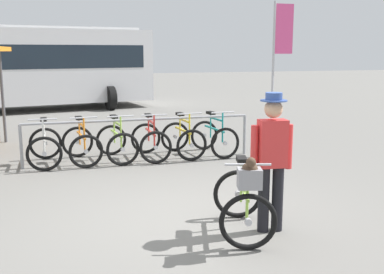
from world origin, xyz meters
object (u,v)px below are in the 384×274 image
object	(u,v)px
racked_bike_white	(45,147)
racked_bike_yellow	(183,139)
person_with_featured_bike	(272,157)
banner_flag	(279,50)
bus_distant	(13,64)
racked_bike_red	(151,141)
featured_bicycle	(244,198)
racked_bike_lime	(117,143)
racked_bike_orange	(82,145)
racked_bike_teal	(214,137)

from	to	relation	value
racked_bike_white	racked_bike_yellow	distance (m)	2.80
person_with_featured_bike	racked_bike_yellow	bearing A→B (deg)	88.95
banner_flag	bus_distant	bearing A→B (deg)	121.79
racked_bike_red	racked_bike_yellow	size ratio (longest dim) A/B	0.96
featured_bicycle	banner_flag	size ratio (longest dim) A/B	0.39
racked_bike_lime	racked_bike_yellow	xyz separation A→B (m)	(1.40, -0.02, 0.00)
racked_bike_white	racked_bike_lime	bearing A→B (deg)	-0.64
racked_bike_yellow	person_with_featured_bike	bearing A→B (deg)	-91.05
person_with_featured_bike	racked_bike_orange	bearing A→B (deg)	115.09
racked_bike_red	bus_distant	world-z (taller)	bus_distant
person_with_featured_bike	bus_distant	distance (m)	13.83
racked_bike_red	person_with_featured_bike	distance (m)	4.38
racked_bike_red	featured_bicycle	size ratio (longest dim) A/B	0.89
racked_bike_red	banner_flag	distance (m)	3.26
person_with_featured_bike	bus_distant	bearing A→B (deg)	106.26
racked_bike_yellow	banner_flag	bearing A→B (deg)	-14.93
racked_bike_teal	featured_bicycle	world-z (taller)	featured_bicycle
person_with_featured_bike	bus_distant	world-z (taller)	bus_distant
racked_bike_yellow	banner_flag	xyz separation A→B (m)	(1.93, -0.51, 1.86)
racked_bike_lime	banner_flag	world-z (taller)	banner_flag
racked_bike_orange	bus_distant	distance (m)	9.23
bus_distant	banner_flag	distance (m)	11.16
racked_bike_teal	banner_flag	size ratio (longest dim) A/B	0.36
racked_bike_orange	racked_bike_yellow	world-z (taller)	same
racked_bike_white	featured_bicycle	world-z (taller)	featured_bicycle
racked_bike_orange	bus_distant	xyz separation A→B (m)	(-1.84, 8.94, 1.37)
racked_bike_teal	bus_distant	bearing A→B (deg)	117.37
racked_bike_lime	featured_bicycle	xyz separation A→B (m)	(0.94, -4.38, 0.12)
bus_distant	featured_bicycle	bearing A→B (deg)	-75.36
racked_bike_red	racked_bike_teal	size ratio (longest dim) A/B	0.96
racked_bike_white	banner_flag	world-z (taller)	banner_flag
racked_bike_orange	banner_flag	world-z (taller)	banner_flag
bus_distant	banner_flag	size ratio (longest dim) A/B	3.21
racked_bike_teal	racked_bike_yellow	bearing A→B (deg)	179.36
racked_bike_lime	person_with_featured_bike	distance (m)	4.54
racked_bike_lime	person_with_featured_bike	xyz separation A→B (m)	(1.32, -4.31, 0.58)
racked_bike_white	racked_bike_yellow	size ratio (longest dim) A/B	0.94
featured_bicycle	bus_distant	size ratio (longest dim) A/B	0.12
racked_bike_orange	racked_bike_teal	xyz separation A→B (m)	(2.80, -0.03, 0.00)
racked_bike_teal	bus_distant	distance (m)	10.19
racked_bike_red	racked_bike_yellow	xyz separation A→B (m)	(0.70, -0.01, 0.00)
banner_flag	racked_bike_white	bearing A→B (deg)	173.42
racked_bike_orange	person_with_featured_bike	bearing A→B (deg)	-64.91
racked_bike_yellow	bus_distant	distance (m)	9.88
banner_flag	racked_bike_red	bearing A→B (deg)	168.77
person_with_featured_bike	banner_flag	world-z (taller)	banner_flag
racked_bike_white	racked_bike_lime	world-z (taller)	same
racked_bike_teal	person_with_featured_bike	distance (m)	4.39
racked_bike_orange	racked_bike_red	size ratio (longest dim) A/B	1.05
racked_bike_orange	racked_bike_teal	size ratio (longest dim) A/B	1.01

